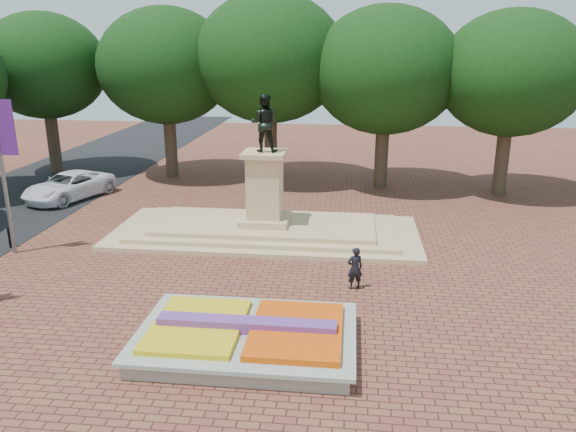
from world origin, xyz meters
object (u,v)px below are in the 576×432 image
object	(u,v)px
monument	(265,217)
van	(69,186)
flower_bed	(248,336)
pedestrian	(355,268)

from	to	relation	value
monument	van	distance (m)	12.96
flower_bed	pedestrian	xyz separation A→B (m)	(3.07, 4.50, 0.41)
monument	pedestrian	distance (m)	6.86
van	pedestrian	bearing A→B (deg)	-13.39
flower_bed	pedestrian	world-z (taller)	pedestrian
flower_bed	monument	bearing A→B (deg)	95.87
flower_bed	van	size ratio (longest dim) A/B	1.16
flower_bed	pedestrian	size ratio (longest dim) A/B	3.98
van	pedestrian	xyz separation A→B (m)	(16.10, -10.39, 0.04)
flower_bed	pedestrian	bearing A→B (deg)	55.69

